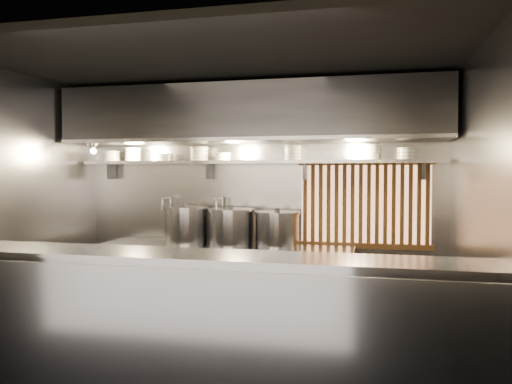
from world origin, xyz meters
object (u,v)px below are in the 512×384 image
at_px(pendant_bulb, 244,155).
at_px(stock_pot_left, 187,224).
at_px(heat_lamp, 92,146).
at_px(stock_pot_mid, 277,228).
at_px(stock_pot_right, 231,226).

xyz_separation_m(pendant_bulb, stock_pot_left, (-0.72, -0.05, -0.84)).
relative_size(pendant_bulb, stock_pot_left, 0.26).
relative_size(heat_lamp, pendant_bulb, 1.87).
relative_size(stock_pot_mid, stock_pot_right, 0.81).
height_order(heat_lamp, stock_pot_right, heat_lamp).
bearing_deg(stock_pot_mid, pendant_bulb, 171.47).
relative_size(stock_pot_left, stock_pot_right, 0.94).
bearing_deg(stock_pot_left, stock_pot_right, -2.72).
height_order(heat_lamp, stock_pot_mid, heat_lamp).
bearing_deg(stock_pot_right, pendant_bulb, 26.48).
bearing_deg(stock_pot_right, stock_pot_left, 177.28).
height_order(pendant_bulb, stock_pot_mid, pendant_bulb).
bearing_deg(pendant_bulb, stock_pot_left, -176.26).
xyz_separation_m(heat_lamp, stock_pot_left, (1.08, 0.30, -0.95)).
bearing_deg(heat_lamp, stock_pot_left, 15.63).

